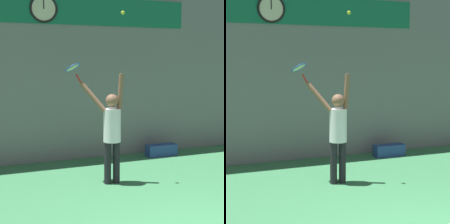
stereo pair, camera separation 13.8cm
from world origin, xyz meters
TOP-DOWN VIEW (x-y plane):
  - back_wall at (0.00, 5.32)m, footprint 18.00×0.10m
  - sponsor_banner at (0.00, 5.26)m, footprint 5.19×0.02m
  - scoreboard_clock at (-0.89, 5.24)m, footprint 0.63×0.06m
  - tennis_player at (-0.16, 3.20)m, footprint 0.79×0.50m
  - tennis_racket at (-0.76, 3.60)m, footprint 0.40×0.40m
  - tennis_ball at (0.06, 3.18)m, footprint 0.07×0.07m
  - equipment_bag at (1.81, 4.78)m, footprint 0.76×0.27m

SIDE VIEW (x-z plane):
  - equipment_bag at x=1.81m, z-range 0.00..0.28m
  - tennis_player at x=-0.16m, z-range 0.02..2.06m
  - tennis_racket at x=-0.76m, z-range 1.94..2.32m
  - back_wall at x=0.00m, z-range 0.00..5.00m
  - tennis_ball at x=0.06m, z-range 3.10..3.17m
  - sponsor_banner at x=0.00m, z-range 3.08..3.72m
  - scoreboard_clock at x=-0.89m, z-range 3.09..3.71m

